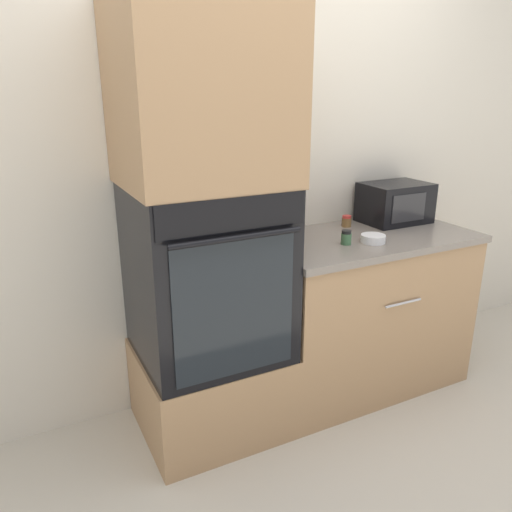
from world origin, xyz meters
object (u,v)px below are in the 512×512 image
object	(u,v)px
microwave	(395,203)
knife_block	(289,216)
bowl	(373,239)
condiment_jar_mid	(347,221)
wall_oven	(208,272)
condiment_jar_near	(346,237)

from	to	relation	value
microwave	knife_block	world-z (taller)	knife_block
microwave	bowl	distance (m)	0.46
bowl	condiment_jar_mid	world-z (taller)	condiment_jar_mid
condiment_jar_mid	knife_block	bearing A→B (deg)	178.45
wall_oven	condiment_jar_mid	size ratio (longest dim) A/B	12.69
knife_block	condiment_jar_mid	world-z (taller)	knife_block
knife_block	condiment_jar_mid	bearing A→B (deg)	-1.55
knife_block	wall_oven	bearing A→B (deg)	-160.05
microwave	condiment_jar_near	xyz separation A→B (m)	(-0.51, -0.23, -0.08)
condiment_jar_mid	condiment_jar_near	bearing A→B (deg)	-127.09
knife_block	microwave	bearing A→B (deg)	-4.08
condiment_jar_near	bowl	bearing A→B (deg)	-13.90
microwave	knife_block	bearing A→B (deg)	175.92
wall_oven	condiment_jar_mid	xyz separation A→B (m)	(0.90, 0.18, 0.09)
knife_block	condiment_jar_mid	distance (m)	0.37
microwave	wall_oven	bearing A→B (deg)	-173.07
microwave	condiment_jar_near	size ratio (longest dim) A/B	5.28
wall_oven	condiment_jar_mid	bearing A→B (deg)	11.57
condiment_jar_near	condiment_jar_mid	bearing A→B (deg)	52.91
condiment_jar_mid	wall_oven	bearing A→B (deg)	-168.43
wall_oven	condiment_jar_mid	distance (m)	0.92
bowl	microwave	bearing A→B (deg)	35.83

